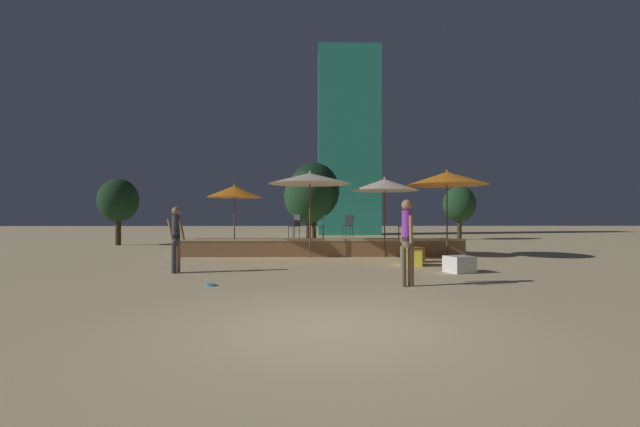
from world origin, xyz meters
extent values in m
plane|color=#D1B784|center=(0.00, 0.00, 0.00)|extent=(120.00, 120.00, 0.00)
cube|color=olive|center=(0.18, 11.07, 0.29)|extent=(10.54, 2.24, 0.59)
cube|color=#CCB793|center=(0.18, 9.99, 0.63)|extent=(10.54, 0.12, 0.08)
cylinder|color=brown|center=(2.43, 9.94, 1.22)|extent=(0.05, 0.05, 2.45)
cone|color=beige|center=(2.43, 9.94, 2.66)|extent=(2.53, 2.53, 0.43)
sphere|color=beige|center=(2.43, 9.94, 2.92)|extent=(0.08, 0.08, 0.08)
cylinder|color=brown|center=(4.66, 9.64, 1.32)|extent=(0.05, 0.05, 2.64)
cone|color=orange|center=(4.66, 9.64, 2.88)|extent=(2.92, 2.92, 0.48)
sphere|color=orange|center=(4.66, 9.64, 3.16)|extent=(0.08, 0.08, 0.08)
cylinder|color=brown|center=(-0.33, 9.60, 1.34)|extent=(0.05, 0.05, 2.67)
cone|color=beige|center=(-0.33, 9.60, 2.87)|extent=(2.99, 2.99, 0.39)
sphere|color=beige|center=(-0.33, 9.60, 3.10)|extent=(0.08, 0.08, 0.08)
cylinder|color=brown|center=(-3.11, 10.02, 1.10)|extent=(0.05, 0.05, 2.20)
cone|color=orange|center=(-3.11, 10.02, 2.41)|extent=(2.05, 2.05, 0.42)
sphere|color=orange|center=(-3.11, 10.02, 2.67)|extent=(0.08, 0.08, 0.08)
cube|color=white|center=(3.69, 5.58, 0.22)|extent=(0.81, 0.81, 0.44)
cube|color=orange|center=(3.07, 8.15, 0.24)|extent=(0.70, 0.70, 0.48)
cube|color=yellow|center=(2.81, 7.19, 0.23)|extent=(0.73, 0.73, 0.46)
cylinder|color=#3F3F47|center=(-3.89, 5.56, 0.41)|extent=(0.13, 0.13, 0.81)
cylinder|color=#997051|center=(-3.84, 5.72, 0.41)|extent=(0.13, 0.13, 0.81)
cylinder|color=#3F3F47|center=(-3.87, 5.64, 0.89)|extent=(0.21, 0.21, 0.24)
cylinder|color=#333842|center=(-3.87, 5.64, 1.22)|extent=(0.21, 0.21, 0.62)
cylinder|color=#997051|center=(-3.70, 5.58, 1.16)|extent=(0.23, 0.15, 0.56)
cylinder|color=#997051|center=(-4.03, 5.69, 1.16)|extent=(0.23, 0.15, 0.56)
sphere|color=#997051|center=(-3.87, 5.64, 1.65)|extent=(0.22, 0.22, 0.22)
cylinder|color=#72664C|center=(1.70, 3.34, 0.43)|extent=(0.13, 0.13, 0.87)
cylinder|color=#997051|center=(1.87, 3.38, 0.43)|extent=(0.13, 0.13, 0.87)
cylinder|color=#72664C|center=(1.78, 3.36, 0.95)|extent=(0.22, 0.22, 0.24)
cylinder|color=purple|center=(1.78, 3.36, 1.30)|extent=(0.22, 0.22, 0.66)
cylinder|color=#997051|center=(1.83, 3.18, 1.23)|extent=(0.10, 0.12, 0.59)
cylinder|color=#997051|center=(1.74, 3.54, 1.23)|extent=(0.12, 0.20, 0.59)
sphere|color=#997051|center=(1.78, 3.36, 1.75)|extent=(0.24, 0.24, 0.24)
cylinder|color=#1E4C47|center=(-0.12, 10.77, 0.89)|extent=(0.02, 0.02, 0.45)
cylinder|color=#1E4C47|center=(-0.11, 10.47, 0.89)|extent=(0.02, 0.02, 0.45)
cylinder|color=#1E4C47|center=(0.18, 10.77, 0.89)|extent=(0.02, 0.02, 0.45)
cylinder|color=#1E4C47|center=(0.19, 10.47, 0.89)|extent=(0.02, 0.02, 0.45)
cylinder|color=#1E4C47|center=(0.03, 10.62, 1.12)|extent=(0.40, 0.40, 0.02)
cube|color=#1E4C47|center=(0.20, 10.62, 1.34)|extent=(0.04, 0.36, 0.45)
cylinder|color=#2D3338|center=(1.00, 11.41, 0.89)|extent=(0.02, 0.02, 0.45)
cylinder|color=#2D3338|center=(1.27, 11.28, 0.89)|extent=(0.02, 0.02, 0.45)
cylinder|color=#2D3338|center=(1.13, 11.68, 0.89)|extent=(0.02, 0.02, 0.45)
cylinder|color=#2D3338|center=(1.40, 11.55, 0.89)|extent=(0.02, 0.02, 0.45)
cylinder|color=#2D3338|center=(1.20, 11.48, 1.12)|extent=(0.40, 0.40, 0.02)
cube|color=#2D3338|center=(1.27, 11.63, 1.34)|extent=(0.34, 0.19, 0.45)
cylinder|color=#1E4C47|center=(3.13, 10.76, 0.89)|extent=(0.02, 0.02, 0.45)
cylinder|color=#1E4C47|center=(3.06, 10.47, 0.89)|extent=(0.02, 0.02, 0.45)
cylinder|color=#1E4C47|center=(3.42, 10.69, 0.89)|extent=(0.02, 0.02, 0.45)
cylinder|color=#1E4C47|center=(3.35, 10.39, 0.89)|extent=(0.02, 0.02, 0.45)
cylinder|color=#1E4C47|center=(3.24, 10.58, 1.12)|extent=(0.40, 0.40, 0.02)
cube|color=#1E4C47|center=(3.41, 10.54, 1.34)|extent=(0.11, 0.36, 0.45)
cylinder|color=#47474C|center=(-1.16, 10.83, 0.89)|extent=(0.02, 0.02, 0.45)
cylinder|color=#47474C|center=(-0.97, 10.59, 0.89)|extent=(0.02, 0.02, 0.45)
cylinder|color=#47474C|center=(-0.93, 11.01, 0.89)|extent=(0.02, 0.02, 0.45)
cylinder|color=#47474C|center=(-0.74, 10.78, 0.89)|extent=(0.02, 0.02, 0.45)
cylinder|color=#47474C|center=(-0.95, 10.80, 1.12)|extent=(0.40, 0.40, 0.02)
cube|color=#47474C|center=(-0.82, 10.91, 1.34)|extent=(0.25, 0.30, 0.45)
cylinder|color=#33B2D8|center=(-2.45, 3.54, 0.02)|extent=(0.23, 0.23, 0.03)
cylinder|color=#3D2B1C|center=(-0.12, 19.80, 0.83)|extent=(0.28, 0.28, 1.66)
ellipsoid|color=black|center=(-0.12, 19.80, 3.03)|extent=(3.05, 3.05, 3.36)
cylinder|color=#3D2B1C|center=(9.30, 21.64, 0.68)|extent=(0.28, 0.28, 1.36)
ellipsoid|color=#1E4223|center=(9.30, 21.64, 2.30)|extent=(2.09, 2.09, 2.30)
cylinder|color=#3D2B1C|center=(-10.32, 16.64, 0.71)|extent=(0.28, 0.28, 1.42)
ellipsoid|color=#19381E|center=(-10.32, 16.64, 2.34)|extent=(2.04, 2.04, 2.24)
cylinder|color=#3D2B1C|center=(-0.44, 19.02, 0.69)|extent=(0.28, 0.28, 1.39)
ellipsoid|color=#1E4223|center=(-0.44, 19.02, 2.66)|extent=(2.82, 2.82, 3.10)
cube|color=teal|center=(2.80, 29.43, 7.64)|extent=(5.03, 3.03, 15.29)
camera|label=1|loc=(-0.27, -5.77, 1.51)|focal=24.00mm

